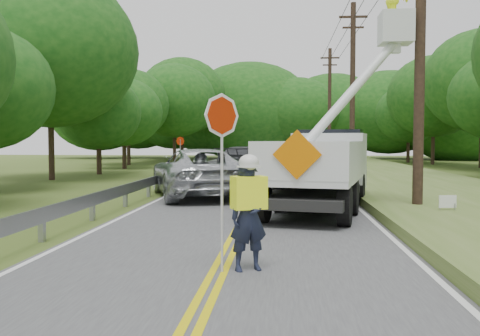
{
  "coord_description": "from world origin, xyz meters",
  "views": [
    {
      "loc": [
        1.05,
        -6.84,
        2.18
      ],
      "look_at": [
        0.0,
        6.0,
        1.5
      ],
      "focal_mm": 39.54,
      "sensor_mm": 36.0,
      "label": 1
    }
  ],
  "objects": [
    {
      "name": "ground",
      "position": [
        0.0,
        0.0,
        0.0
      ],
      "size": [
        140.0,
        140.0,
        0.0
      ],
      "primitive_type": "plane",
      "color": "#3F4F1E",
      "rests_on": "ground"
    },
    {
      "name": "road",
      "position": [
        0.0,
        14.0,
        0.01
      ],
      "size": [
        7.2,
        96.0,
        0.03
      ],
      "color": "#434345",
      "rests_on": "ground"
    },
    {
      "name": "guardrail",
      "position": [
        -4.02,
        14.91,
        0.55
      ],
      "size": [
        0.18,
        48.0,
        0.77
      ],
      "color": "gray",
      "rests_on": "ground"
    },
    {
      "name": "utility_poles",
      "position": [
        5.0,
        17.02,
        5.27
      ],
      "size": [
        1.6,
        43.3,
        10.0
      ],
      "color": "black",
      "rests_on": "ground"
    },
    {
      "name": "tall_grass_verge",
      "position": [
        7.1,
        14.0,
        0.15
      ],
      "size": [
        7.0,
        96.0,
        0.3
      ],
      "primitive_type": "cube",
      "color": "#486324",
      "rests_on": "ground"
    },
    {
      "name": "treeline_left",
      "position": [
        -10.62,
        30.0,
        5.94
      ],
      "size": [
        11.35,
        56.61,
        11.28
      ],
      "color": "#332319",
      "rests_on": "ground"
    },
    {
      "name": "treeline_horizon",
      "position": [
        2.83,
        56.01,
        5.5
      ],
      "size": [
        57.65,
        14.8,
        12.65
      ],
      "color": "#144613",
      "rests_on": "ground"
    },
    {
      "name": "flagger",
      "position": [
        0.48,
        1.79,
        1.06
      ],
      "size": [
        1.07,
        0.75,
        2.91
      ],
      "color": "#191E33",
      "rests_on": "road"
    },
    {
      "name": "bucket_truck",
      "position": [
        2.5,
        10.27,
        1.59
      ],
      "size": [
        4.57,
        7.63,
        7.07
      ],
      "color": "black",
      "rests_on": "road"
    },
    {
      "name": "suv_silver",
      "position": [
        -2.2,
        13.21,
        0.94
      ],
      "size": [
        5.0,
        7.25,
        1.84
      ],
      "primitive_type": "imported",
      "rotation": [
        0.0,
        0.0,
        3.46
      ],
      "color": "#B2B6BA",
      "rests_on": "road"
    },
    {
      "name": "suv_darkgrey",
      "position": [
        -1.32,
        26.54,
        0.91
      ],
      "size": [
        3.73,
        6.52,
        1.78
      ],
      "primitive_type": "imported",
      "rotation": [
        0.0,
        0.0,
        2.93
      ],
      "color": "#36393D",
      "rests_on": "road"
    },
    {
      "name": "stop_sign_permanent",
      "position": [
        -4.82,
        22.99,
        1.57
      ],
      "size": [
        0.41,
        0.34,
        2.39
      ],
      "color": "gray",
      "rests_on": "ground"
    },
    {
      "name": "yard_sign",
      "position": [
        5.47,
        7.69,
        0.5
      ],
      "size": [
        0.48,
        0.12,
        0.7
      ],
      "color": "white",
      "rests_on": "ground"
    }
  ]
}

